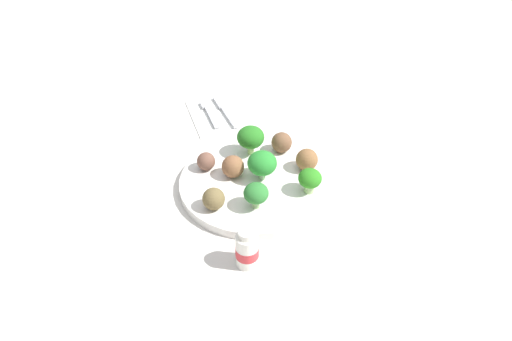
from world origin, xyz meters
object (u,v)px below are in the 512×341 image
(broccoli_floret_far_rim, at_px, (310,179))
(knife, at_px, (225,110))
(meatball_far_rim, at_px, (233,166))
(meatball_mid_left, at_px, (214,199))
(broccoli_floret_back_left, at_px, (263,164))
(broccoli_floret_mid_right, at_px, (256,194))
(broccoli_floret_back_right, at_px, (251,137))
(meatball_back_right, at_px, (282,142))
(napkin, at_px, (218,114))
(meatball_front_left, at_px, (206,161))
(fork, at_px, (210,112))
(meatball_near_rim, at_px, (307,160))
(plate, at_px, (256,183))
(yogurt_bottle, at_px, (247,249))

(broccoli_floret_far_rim, height_order, knife, broccoli_floret_far_rim)
(meatball_far_rim, bearing_deg, meatball_mid_left, 149.69)
(broccoli_floret_back_left, bearing_deg, broccoli_floret_mid_right, 159.18)
(broccoli_floret_back_right, distance_m, meatball_back_right, 0.06)
(napkin, bearing_deg, meatball_back_right, -152.21)
(broccoli_floret_back_left, relative_size, meatball_front_left, 1.63)
(broccoli_floret_back_right, height_order, napkin, broccoli_floret_back_right)
(broccoli_floret_back_right, bearing_deg, fork, 16.72)
(meatball_front_left, height_order, meatball_near_rim, meatball_near_rim)
(plate, bearing_deg, broccoli_floret_mid_right, 168.02)
(broccoli_floret_back_right, bearing_deg, knife, 6.33)
(fork, bearing_deg, broccoli_floret_far_rim, -157.51)
(meatball_front_left, distance_m, meatball_back_right, 0.15)
(meatball_mid_left, distance_m, fork, 0.33)
(broccoli_floret_back_left, xyz_separation_m, meatball_front_left, (0.05, 0.10, -0.02))
(broccoli_floret_back_left, relative_size, meatball_back_right, 1.39)
(plate, distance_m, meatball_mid_left, 0.11)
(broccoli_floret_back_left, bearing_deg, knife, 5.32)
(yogurt_bottle, bearing_deg, broccoli_floret_back_left, -19.76)
(broccoli_floret_back_right, distance_m, meatball_far_rim, 0.08)
(meatball_front_left, distance_m, yogurt_bottle, 0.23)
(meatball_mid_left, distance_m, meatball_back_right, 0.21)
(meatball_front_left, relative_size, meatball_near_rim, 0.83)
(broccoli_floret_back_left, bearing_deg, napkin, 9.01)
(broccoli_floret_back_right, xyz_separation_m, meatball_front_left, (-0.03, 0.09, -0.02))
(meatball_mid_left, bearing_deg, yogurt_bottle, -164.21)
(fork, bearing_deg, meatball_mid_left, 173.90)
(meatball_mid_left, distance_m, knife, 0.34)
(broccoli_floret_back_right, xyz_separation_m, meatball_far_rim, (-0.06, 0.05, -0.02))
(broccoli_floret_back_left, xyz_separation_m, broccoli_floret_back_right, (0.08, 0.00, 0.00))
(fork, distance_m, knife, 0.04)
(broccoli_floret_back_right, relative_size, broccoli_floret_far_rim, 1.29)
(meatball_far_rim, height_order, meatball_back_right, same)
(napkin, distance_m, fork, 0.02)
(broccoli_floret_far_rim, height_order, yogurt_bottle, yogurt_bottle)
(broccoli_floret_far_rim, bearing_deg, broccoli_floret_back_left, 55.30)
(meatball_back_right, bearing_deg, plate, 138.72)
(meatball_mid_left, xyz_separation_m, knife, (0.33, -0.07, -0.03))
(broccoli_floret_mid_right, height_order, meatball_mid_left, broccoli_floret_mid_right)
(knife, bearing_deg, meatball_near_rim, -156.61)
(broccoli_floret_back_left, relative_size, napkin, 0.33)
(meatball_near_rim, height_order, napkin, meatball_near_rim)
(meatball_front_left, xyz_separation_m, meatball_back_right, (0.03, -0.15, 0.00))
(meatball_front_left, relative_size, meatball_back_right, 0.85)
(meatball_near_rim, bearing_deg, broccoli_floret_back_left, 99.34)
(meatball_mid_left, bearing_deg, meatball_near_rim, -68.77)
(broccoli_floret_back_left, height_order, knife, broccoli_floret_back_left)
(broccoli_floret_back_right, bearing_deg, broccoli_floret_back_left, -177.01)
(plate, xyz_separation_m, broccoli_floret_far_rim, (-0.05, -0.08, 0.04))
(meatball_back_right, xyz_separation_m, yogurt_bottle, (-0.26, 0.12, -0.01))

